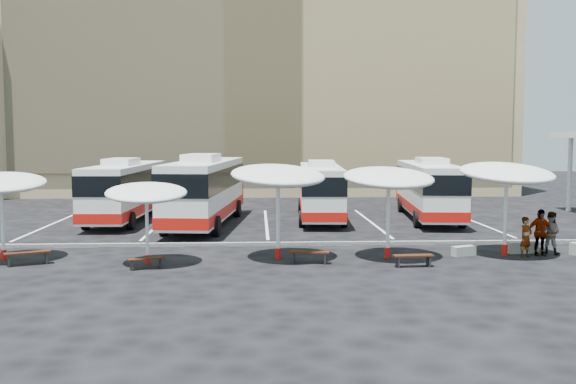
{
  "coord_description": "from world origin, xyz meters",
  "views": [
    {
      "loc": [
        -0.46,
        -28.07,
        4.92
      ],
      "look_at": [
        1.0,
        3.0,
        2.2
      ],
      "focal_mm": 40.0,
      "sensor_mm": 36.0,
      "label": 1
    }
  ],
  "objects_px": {
    "bus_3": "(428,187)",
    "passenger_0": "(526,237)",
    "wood_bench_2": "(309,254)",
    "sunshade_4": "(507,174)",
    "bus_0": "(126,188)",
    "passenger_2": "(540,232)",
    "conc_bench_0": "(464,251)",
    "wood_bench_3": "(413,258)",
    "sunshade_1": "(146,193)",
    "sunshade_2": "(278,176)",
    "sunshade_3": "(389,178)",
    "passenger_1": "(551,233)",
    "conc_bench_1": "(522,247)",
    "bus_1": "(205,188)",
    "wood_bench_0": "(28,255)",
    "sunshade_0": "(1,183)",
    "wood_bench_1": "(146,260)",
    "bus_2": "(320,189)"
  },
  "relations": [
    {
      "from": "bus_0",
      "to": "passenger_2",
      "type": "bearing_deg",
      "value": -29.1
    },
    {
      "from": "bus_2",
      "to": "bus_3",
      "type": "relative_size",
      "value": 0.95
    },
    {
      "from": "sunshade_0",
      "to": "wood_bench_2",
      "type": "bearing_deg",
      "value": -5.92
    },
    {
      "from": "sunshade_0",
      "to": "passenger_2",
      "type": "height_order",
      "value": "sunshade_0"
    },
    {
      "from": "sunshade_0",
      "to": "wood_bench_1",
      "type": "xyz_separation_m",
      "value": [
        5.97,
        -2.01,
        -2.75
      ]
    },
    {
      "from": "wood_bench_3",
      "to": "passenger_0",
      "type": "distance_m",
      "value": 5.29
    },
    {
      "from": "bus_0",
      "to": "bus_1",
      "type": "relative_size",
      "value": 0.92
    },
    {
      "from": "passenger_0",
      "to": "conc_bench_0",
      "type": "bearing_deg",
      "value": 140.49
    },
    {
      "from": "conc_bench_1",
      "to": "bus_1",
      "type": "bearing_deg",
      "value": 146.37
    },
    {
      "from": "sunshade_0",
      "to": "conc_bench_0",
      "type": "height_order",
      "value": "sunshade_0"
    },
    {
      "from": "bus_0",
      "to": "sunshade_4",
      "type": "distance_m",
      "value": 21.54
    },
    {
      "from": "sunshade_3",
      "to": "passenger_0",
      "type": "bearing_deg",
      "value": -1.48
    },
    {
      "from": "bus_2",
      "to": "sunshade_0",
      "type": "xyz_separation_m",
      "value": [
        -13.84,
        -12.16,
        1.27
      ]
    },
    {
      "from": "sunshade_1",
      "to": "sunshade_2",
      "type": "relative_size",
      "value": 0.74
    },
    {
      "from": "bus_2",
      "to": "wood_bench_0",
      "type": "relative_size",
      "value": 6.54
    },
    {
      "from": "sunshade_2",
      "to": "passenger_1",
      "type": "height_order",
      "value": "sunshade_2"
    },
    {
      "from": "bus_2",
      "to": "sunshade_3",
      "type": "height_order",
      "value": "sunshade_3"
    },
    {
      "from": "sunshade_3",
      "to": "passenger_1",
      "type": "xyz_separation_m",
      "value": [
        7.0,
        0.58,
        -2.35
      ]
    },
    {
      "from": "sunshade_0",
      "to": "sunshade_1",
      "type": "height_order",
      "value": "sunshade_0"
    },
    {
      "from": "conc_bench_0",
      "to": "passenger_0",
      "type": "distance_m",
      "value": 2.51
    },
    {
      "from": "wood_bench_1",
      "to": "bus_0",
      "type": "bearing_deg",
      "value": 104.19
    },
    {
      "from": "bus_1",
      "to": "sunshade_4",
      "type": "xyz_separation_m",
      "value": [
        13.12,
        -9.79,
        1.36
      ]
    },
    {
      "from": "sunshade_1",
      "to": "wood_bench_3",
      "type": "height_order",
      "value": "sunshade_1"
    },
    {
      "from": "sunshade_0",
      "to": "wood_bench_2",
      "type": "height_order",
      "value": "sunshade_0"
    },
    {
      "from": "wood_bench_3",
      "to": "passenger_0",
      "type": "height_order",
      "value": "passenger_0"
    },
    {
      "from": "sunshade_3",
      "to": "wood_bench_1",
      "type": "relative_size",
      "value": 3.03
    },
    {
      "from": "bus_3",
      "to": "passenger_0",
      "type": "height_order",
      "value": "bus_3"
    },
    {
      "from": "wood_bench_1",
      "to": "conc_bench_0",
      "type": "xyz_separation_m",
      "value": [
        12.63,
        2.06,
        -0.12
      ]
    },
    {
      "from": "sunshade_0",
      "to": "conc_bench_0",
      "type": "xyz_separation_m",
      "value": [
        18.6,
        0.05,
        -2.87
      ]
    },
    {
      "from": "sunshade_4",
      "to": "conc_bench_0",
      "type": "distance_m",
      "value": 3.62
    },
    {
      "from": "bus_1",
      "to": "sunshade_2",
      "type": "distance_m",
      "value": 10.92
    },
    {
      "from": "bus_0",
      "to": "wood_bench_2",
      "type": "distance_m",
      "value": 16.46
    },
    {
      "from": "bus_3",
      "to": "sunshade_4",
      "type": "relative_size",
      "value": 2.66
    },
    {
      "from": "wood_bench_2",
      "to": "sunshade_4",
      "type": "bearing_deg",
      "value": 9.24
    },
    {
      "from": "sunshade_3",
      "to": "sunshade_4",
      "type": "relative_size",
      "value": 0.95
    },
    {
      "from": "bus_1",
      "to": "conc_bench_1",
      "type": "relative_size",
      "value": 9.9
    },
    {
      "from": "sunshade_2",
      "to": "wood_bench_3",
      "type": "bearing_deg",
      "value": -19.62
    },
    {
      "from": "bus_1",
      "to": "sunshade_1",
      "type": "bearing_deg",
      "value": -90.91
    },
    {
      "from": "sunshade_1",
      "to": "wood_bench_3",
      "type": "distance_m",
      "value": 10.42
    },
    {
      "from": "bus_0",
      "to": "sunshade_0",
      "type": "xyz_separation_m",
      "value": [
        -2.44,
        -11.98,
        1.2
      ]
    },
    {
      "from": "passenger_1",
      "to": "passenger_2",
      "type": "height_order",
      "value": "passenger_2"
    },
    {
      "from": "bus_3",
      "to": "passenger_0",
      "type": "distance_m",
      "value": 12.34
    },
    {
      "from": "bus_1",
      "to": "passenger_0",
      "type": "relative_size",
      "value": 7.64
    },
    {
      "from": "conc_bench_1",
      "to": "wood_bench_0",
      "type": "bearing_deg",
      "value": -175.47
    },
    {
      "from": "wood_bench_0",
      "to": "passenger_1",
      "type": "height_order",
      "value": "passenger_1"
    },
    {
      "from": "sunshade_3",
      "to": "conc_bench_0",
      "type": "relative_size",
      "value": 3.97
    },
    {
      "from": "passenger_0",
      "to": "sunshade_0",
      "type": "bearing_deg",
      "value": 151.56
    },
    {
      "from": "bus_0",
      "to": "wood_bench_3",
      "type": "xyz_separation_m",
      "value": [
        13.53,
        -14.09,
        -1.52
      ]
    },
    {
      "from": "bus_0",
      "to": "sunshade_2",
      "type": "xyz_separation_m",
      "value": [
        8.49,
        -12.29,
        1.48
      ]
    },
    {
      "from": "sunshade_1",
      "to": "sunshade_3",
      "type": "distance_m",
      "value": 9.52
    }
  ]
}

